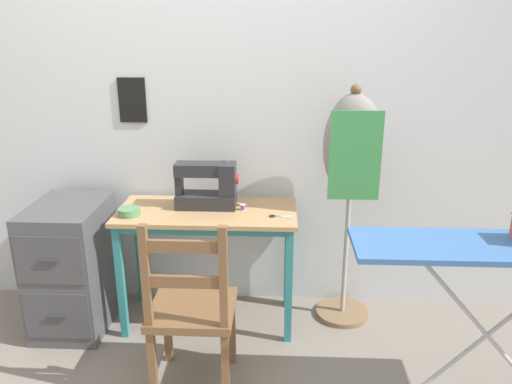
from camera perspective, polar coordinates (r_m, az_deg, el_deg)
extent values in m
plane|color=gray|center=(2.97, -5.85, -16.67)|extent=(14.00, 14.00, 0.00)
cube|color=silver|center=(2.99, -5.15, 10.17)|extent=(10.00, 0.05, 2.55)
cube|color=black|center=(3.06, -13.96, 10.15)|extent=(0.16, 0.01, 0.26)
cube|color=tan|center=(2.85, -5.62, -2.29)|extent=(1.01, 0.47, 0.02)
cube|color=teal|center=(2.68, -6.19, -4.44)|extent=(0.93, 0.03, 0.04)
cube|color=teal|center=(2.92, -15.20, -9.98)|extent=(0.04, 0.04, 0.69)
cube|color=teal|center=(2.79, 3.74, -10.75)|extent=(0.04, 0.04, 0.69)
cube|color=teal|center=(3.26, -13.15, -6.72)|extent=(0.04, 0.04, 0.69)
cube|color=teal|center=(3.14, 3.64, -7.23)|extent=(0.04, 0.04, 0.69)
cube|color=#28282D|center=(2.88, -5.69, -0.96)|extent=(0.34, 0.15, 0.08)
cube|color=#28282D|center=(2.82, -3.25, 1.50)|extent=(0.09, 0.13, 0.18)
cube|color=#28282D|center=(2.82, -6.27, 2.61)|extent=(0.30, 0.12, 0.07)
cube|color=#28282D|center=(2.87, -8.77, 0.90)|extent=(0.04, 0.08, 0.11)
cylinder|color=#B22D2D|center=(2.81, -2.17, 1.49)|extent=(0.02, 0.06, 0.06)
cylinder|color=#99999E|center=(2.79, -3.28, 3.51)|extent=(0.01, 0.01, 0.02)
cylinder|color=#56895B|center=(2.83, -14.28, -2.19)|extent=(0.12, 0.12, 0.04)
cylinder|color=#2F4B32|center=(2.83, -14.31, -1.86)|extent=(0.10, 0.10, 0.01)
cube|color=silver|center=(2.73, 3.25, -2.80)|extent=(0.10, 0.02, 0.00)
cube|color=silver|center=(2.72, 3.22, -2.90)|extent=(0.10, 0.04, 0.00)
torus|color=black|center=(2.73, 1.84, -2.80)|extent=(0.03, 0.03, 0.01)
torus|color=black|center=(2.73, 1.85, -2.76)|extent=(0.03, 0.03, 0.01)
cylinder|color=purple|center=(2.83, -1.51, -1.75)|extent=(0.02, 0.02, 0.03)
cylinder|color=beige|center=(2.82, -1.51, -1.48)|extent=(0.03, 0.03, 0.00)
cylinder|color=beige|center=(2.83, -1.51, -2.02)|extent=(0.03, 0.03, 0.00)
cube|color=brown|center=(2.48, -7.22, -13.15)|extent=(0.40, 0.38, 0.04)
cube|color=brown|center=(2.76, -10.07, -15.03)|extent=(0.04, 0.04, 0.39)
cube|color=brown|center=(2.71, -2.76, -15.43)|extent=(0.04, 0.04, 0.39)
cube|color=brown|center=(2.50, -11.71, -19.04)|extent=(0.04, 0.04, 0.39)
cube|color=brown|center=(2.45, -3.50, -19.61)|extent=(0.04, 0.04, 0.39)
cube|color=brown|center=(2.25, -12.51, -9.35)|extent=(0.04, 0.04, 0.48)
cube|color=brown|center=(2.19, -3.75, -9.75)|extent=(0.04, 0.04, 0.48)
cube|color=brown|center=(2.15, -8.37, -6.18)|extent=(0.34, 0.02, 0.06)
cube|color=brown|center=(2.22, -8.16, -10.12)|extent=(0.34, 0.02, 0.06)
cube|color=#4C4C51|center=(3.12, -20.18, -7.92)|extent=(0.39, 0.53, 0.76)
cube|color=#46464B|center=(2.83, -22.60, -7.27)|extent=(0.36, 0.01, 0.27)
cube|color=#333338|center=(2.82, -22.69, -7.35)|extent=(0.10, 0.01, 0.02)
cube|color=#46464B|center=(2.98, -21.80, -13.05)|extent=(0.36, 0.01, 0.27)
cube|color=#333338|center=(2.97, -21.88, -13.15)|extent=(0.10, 0.01, 0.02)
cylinder|color=#846647|center=(3.22, 9.79, -13.41)|extent=(0.32, 0.32, 0.03)
cylinder|color=#ADA89E|center=(3.02, 10.24, -6.36)|extent=(0.03, 0.03, 0.84)
ellipsoid|color=gray|center=(2.82, 10.97, 5.23)|extent=(0.33, 0.23, 0.58)
sphere|color=brown|center=(2.76, 11.36, 11.38)|extent=(0.06, 0.06, 0.06)
cube|color=#3D934C|center=(2.71, 11.28, 4.04)|extent=(0.28, 0.01, 0.49)
cube|color=#3D6BAD|center=(2.30, 26.33, -5.65)|extent=(1.23, 0.33, 0.02)
cylinder|color=#B7B7BC|center=(2.50, 24.90, -14.62)|extent=(0.75, 0.02, 0.84)
cylinder|color=#B7B7BC|center=(2.50, 24.90, -14.62)|extent=(0.75, 0.02, 0.84)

